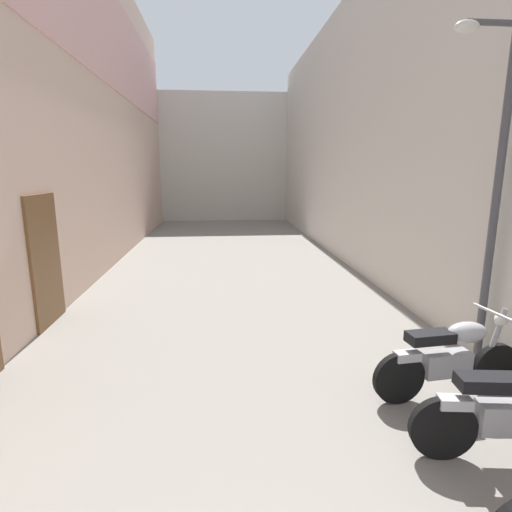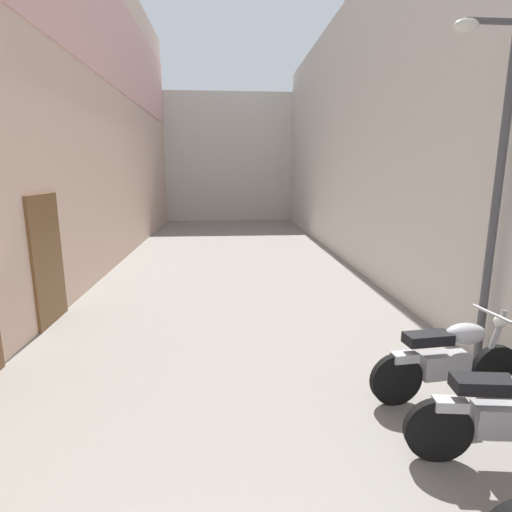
{
  "view_description": "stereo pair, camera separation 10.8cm",
  "coord_description": "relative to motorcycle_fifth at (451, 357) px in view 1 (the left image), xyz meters",
  "views": [
    {
      "loc": [
        -0.31,
        0.97,
        2.57
      ],
      "look_at": [
        0.29,
        7.37,
        1.2
      ],
      "focal_mm": 28.13,
      "sensor_mm": 36.0,
      "label": 1
    },
    {
      "loc": [
        -0.2,
        0.96,
        2.57
      ],
      "look_at": [
        0.29,
        7.37,
        1.2
      ],
      "focal_mm": 28.13,
      "sensor_mm": 36.0,
      "label": 2
    }
  ],
  "objects": [
    {
      "name": "motorcycle_fifth",
      "position": [
        0.0,
        0.0,
        0.0
      ],
      "size": [
        1.85,
        0.58,
        1.04
      ],
      "color": "black",
      "rests_on": "ground"
    },
    {
      "name": "building_far_end",
      "position": [
        -2.29,
        18.14,
        2.72
      ],
      "size": [
        9.47,
        2.0,
        6.45
      ],
      "primitive_type": "cube",
      "color": "beige",
      "rests_on": "ground"
    },
    {
      "name": "ground_plane",
      "position": [
        -2.29,
        4.09,
        -0.5
      ],
      "size": [
        38.11,
        38.11,
        0.0
      ],
      "primitive_type": "plane",
      "color": "gray"
    },
    {
      "name": "building_right",
      "position": [
        1.14,
        6.09,
        3.12
      ],
      "size": [
        0.45,
        22.11,
        7.23
      ],
      "color": "beige",
      "rests_on": "ground"
    },
    {
      "name": "building_left",
      "position": [
        -5.72,
        6.04,
        3.87
      ],
      "size": [
        0.45,
        22.11,
        8.67
      ],
      "color": "beige",
      "rests_on": "ground"
    },
    {
      "name": "street_lamp",
      "position": [
        0.69,
        0.66,
        2.01
      ],
      "size": [
        0.79,
        0.18,
        4.24
      ],
      "color": "#47474C",
      "rests_on": "ground"
    }
  ]
}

